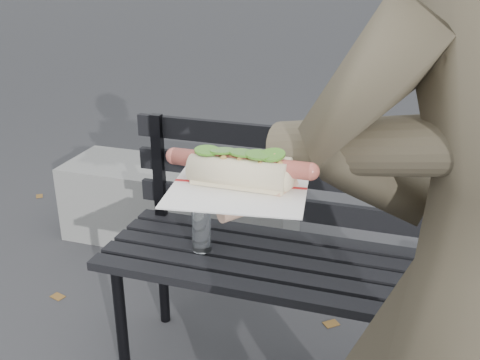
% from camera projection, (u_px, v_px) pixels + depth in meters
% --- Properties ---
extents(park_bench, '(1.50, 0.44, 0.88)m').
position_uv_depth(park_bench, '(326.00, 244.00, 1.87)').
color(park_bench, black).
rests_on(park_bench, ground).
extents(concrete_block, '(1.20, 0.40, 0.40)m').
position_uv_depth(concrete_block, '(179.00, 205.00, 2.91)').
color(concrete_block, slate).
rests_on(concrete_block, ground).
extents(held_hotdog, '(0.62, 0.32, 0.20)m').
position_uv_depth(held_hotdog, '(383.00, 155.00, 0.79)').
color(held_hotdog, '#4E4534').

